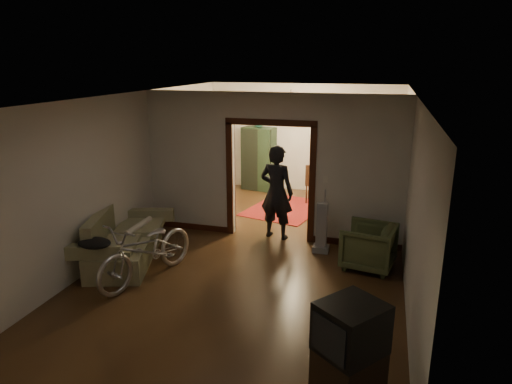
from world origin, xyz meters
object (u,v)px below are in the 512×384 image
at_px(person, 277,192).
at_px(locker, 259,159).
at_px(bicycle, 147,250).
at_px(sofa, 125,235).
at_px(desk, 342,183).
at_px(armchair, 368,246).

height_order(person, locker, person).
relative_size(bicycle, locker, 1.15).
xyz_separation_m(sofa, locker, (1.01, 5.05, 0.38)).
bearing_deg(desk, locker, -177.95).
bearing_deg(desk, sofa, -117.71).
bearing_deg(sofa, desk, 39.03).
distance_m(locker, desk, 2.30).
distance_m(armchair, person, 2.08).
xyz_separation_m(person, locker, (-1.27, 3.30, -0.08)).
bearing_deg(bicycle, armchair, 40.16).
bearing_deg(person, bicycle, 67.53).
relative_size(sofa, locker, 1.19).
distance_m(bicycle, desk, 6.01).
xyz_separation_m(armchair, locker, (-3.06, 4.21, 0.46)).
height_order(sofa, armchair, sofa).
relative_size(bicycle, armchair, 2.32).
bearing_deg(locker, armchair, -41.08).
xyz_separation_m(bicycle, armchair, (3.33, 1.40, -0.13)).
distance_m(armchair, desk, 4.14).
distance_m(sofa, person, 2.90).
relative_size(armchair, person, 0.45).
bearing_deg(locker, person, -56.06).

